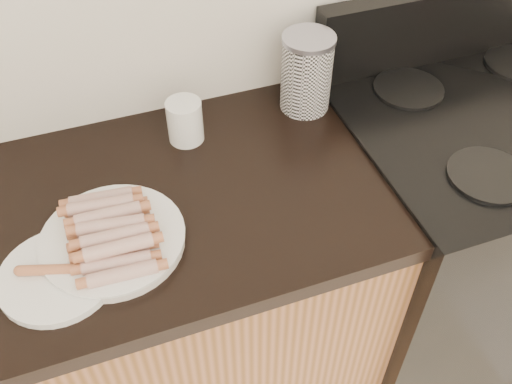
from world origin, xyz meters
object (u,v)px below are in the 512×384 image
object	(u,v)px
stove	(457,234)
main_plate	(114,241)
canister	(307,73)
mug	(185,121)
side_plate	(58,275)

from	to	relation	value
stove	main_plate	world-z (taller)	main_plate
canister	mug	xyz separation A→B (m)	(-0.31, -0.02, -0.05)
stove	main_plate	bearing A→B (deg)	-175.84
main_plate	canister	distance (m)	0.61
main_plate	canister	xyz separation A→B (m)	(0.53, 0.29, 0.09)
canister	mug	bearing A→B (deg)	-175.93
side_plate	mug	world-z (taller)	mug
stove	mug	size ratio (longest dim) A/B	8.80
side_plate	mug	size ratio (longest dim) A/B	2.15
stove	side_plate	bearing A→B (deg)	-173.84
side_plate	main_plate	bearing A→B (deg)	22.39
side_plate	canister	xyz separation A→B (m)	(0.64, 0.33, 0.09)
stove	main_plate	size ratio (longest dim) A/B	3.24
side_plate	canister	distance (m)	0.73
stove	canister	world-z (taller)	canister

